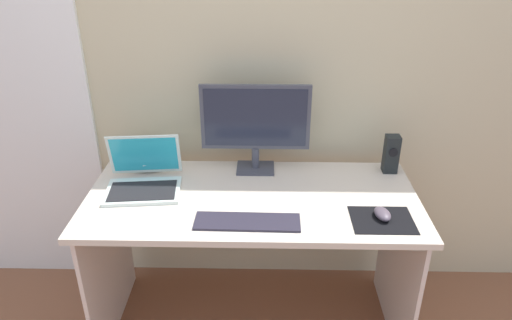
{
  "coord_description": "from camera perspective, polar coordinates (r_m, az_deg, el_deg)",
  "views": [
    {
      "loc": [
        0.05,
        -1.78,
        1.82
      ],
      "look_at": [
        0.02,
        -0.02,
        0.93
      ],
      "focal_mm": 33.12,
      "sensor_mm": 36.0,
      "label": 1
    }
  ],
  "objects": [
    {
      "name": "laptop",
      "position": [
        2.17,
        -13.42,
        -2.19
      ],
      "size": [
        0.35,
        0.32,
        0.23
      ],
      "color": "silver",
      "rests_on": "desk"
    },
    {
      "name": "mouse",
      "position": [
        1.98,
        15.03,
        -6.3
      ],
      "size": [
        0.08,
        0.11,
        0.04
      ],
      "primitive_type": "ellipsoid",
      "rotation": [
        0.0,
        0.0,
        0.16
      ],
      "color": "#514653",
      "rests_on": "mousepad"
    },
    {
      "name": "wall_back",
      "position": [
        2.28,
        -0.22,
        12.28
      ],
      "size": [
        6.0,
        0.04,
        2.5
      ],
      "primitive_type": "cube",
      "color": "#C0B590",
      "rests_on": "ground_plane"
    },
    {
      "name": "desk",
      "position": [
        2.16,
        -0.47,
        -7.87
      ],
      "size": [
        1.45,
        0.67,
        0.75
      ],
      "color": "beige",
      "rests_on": "ground_plane"
    },
    {
      "name": "monitor",
      "position": [
        2.19,
        -0.07,
        4.48
      ],
      "size": [
        0.51,
        0.14,
        0.43
      ],
      "color": "#3C3F4A",
      "rests_on": "desk"
    },
    {
      "name": "speaker_right",
      "position": [
        2.32,
        16.01,
        0.71
      ],
      "size": [
        0.07,
        0.06,
        0.19
      ],
      "color": "black",
      "rests_on": "desk"
    },
    {
      "name": "fishbowl",
      "position": [
        2.32,
        -13.1,
        0.66
      ],
      "size": [
        0.16,
        0.16,
        0.16
      ],
      "primitive_type": "sphere",
      "color": "silver",
      "rests_on": "desk"
    },
    {
      "name": "keyboard_external",
      "position": [
        1.9,
        -1.05,
        -7.47
      ],
      "size": [
        0.42,
        0.13,
        0.01
      ],
      "primitive_type": "cube",
      "rotation": [
        0.0,
        0.0,
        -0.02
      ],
      "color": "#272431",
      "rests_on": "desk"
    },
    {
      "name": "door_left",
      "position": [
        2.64,
        -27.67,
        5.81
      ],
      "size": [
        0.82,
        0.02,
        2.02
      ],
      "primitive_type": "cube",
      "color": "white",
      "rests_on": "ground_plane"
    },
    {
      "name": "mousepad",
      "position": [
        1.98,
        14.99,
        -7.01
      ],
      "size": [
        0.25,
        0.2,
        0.0
      ],
      "primitive_type": "cube",
      "color": "black",
      "rests_on": "desk"
    }
  ]
}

